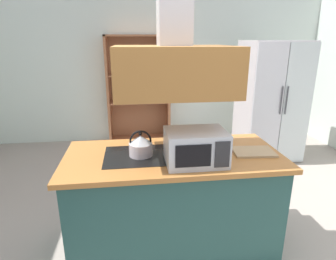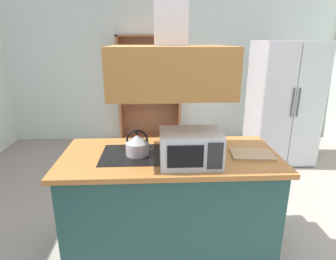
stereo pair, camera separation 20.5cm
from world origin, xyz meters
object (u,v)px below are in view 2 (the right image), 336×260
(dish_cabinet, at_px, (150,96))
(kettle, at_px, (137,144))
(refrigerator, at_px, (283,103))
(microwave, at_px, (190,148))
(cutting_board, at_px, (252,154))

(dish_cabinet, distance_m, kettle, 2.87)
(refrigerator, height_order, dish_cabinet, dish_cabinet)
(microwave, bearing_deg, cutting_board, 14.05)
(refrigerator, relative_size, kettle, 8.38)
(refrigerator, height_order, cutting_board, refrigerator)
(cutting_board, height_order, microwave, microwave)
(kettle, relative_size, cutting_board, 0.63)
(cutting_board, bearing_deg, refrigerator, 60.07)
(refrigerator, height_order, kettle, refrigerator)
(refrigerator, height_order, microwave, refrigerator)
(microwave, bearing_deg, kettle, 154.78)
(kettle, bearing_deg, dish_cabinet, 88.71)
(dish_cabinet, relative_size, microwave, 4.12)
(refrigerator, distance_m, dish_cabinet, 2.23)
(dish_cabinet, xyz_separation_m, cutting_board, (0.88, -2.93, 0.07))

